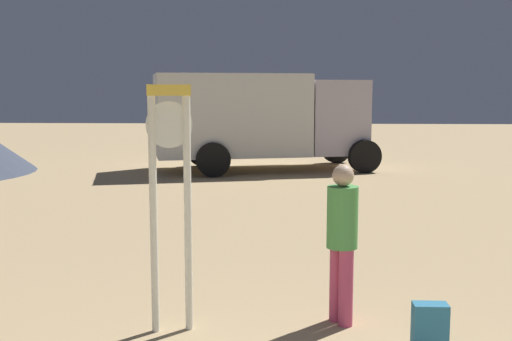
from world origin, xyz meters
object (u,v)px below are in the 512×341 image
standing_clock (170,183)px  box_truck_near (257,116)px  backpack (430,329)px  person_near_clock (342,236)px

standing_clock → box_truck_near: 12.07m
backpack → box_truck_near: (-2.01, 12.50, 1.30)m
standing_clock → box_truck_near: box_truck_near is taller
standing_clock → backpack: size_ratio=5.15×
person_near_clock → backpack: bearing=-44.8°
backpack → box_truck_near: 12.73m
backpack → person_near_clock: bearing=135.2°
backpack → box_truck_near: size_ratio=0.07×
backpack → box_truck_near: box_truck_near is taller
standing_clock → person_near_clock: bearing=8.8°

